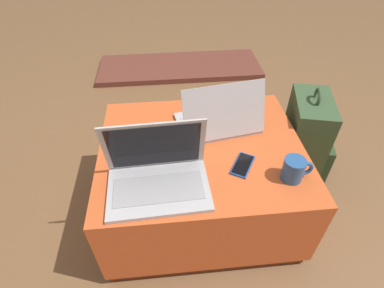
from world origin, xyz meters
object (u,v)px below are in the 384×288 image
(laptop_near, at_px, (157,174))
(laptop_far, at_px, (219,119))
(cell_phone, at_px, (243,165))
(backpack, at_px, (305,141))
(coffee_mug, at_px, (294,169))

(laptop_near, bearing_deg, laptop_far, 45.30)
(laptop_near, height_order, cell_phone, laptop_near)
(laptop_near, bearing_deg, cell_phone, 7.94)
(cell_phone, distance_m, backpack, 0.58)
(cell_phone, relative_size, backpack, 0.26)
(cell_phone, height_order, coffee_mug, coffee_mug)
(coffee_mug, bearing_deg, laptop_far, 124.60)
(laptop_near, relative_size, cell_phone, 2.61)
(laptop_far, height_order, cell_phone, laptop_far)
(coffee_mug, bearing_deg, backpack, 56.91)
(laptop_far, xyz_separation_m, cell_phone, (0.05, -0.25, -0.05))
(laptop_far, bearing_deg, cell_phone, 93.03)
(laptop_far, bearing_deg, coffee_mug, 115.12)
(laptop_near, xyz_separation_m, laptop_far, (0.28, 0.31, -0.00))
(laptop_near, height_order, laptop_far, laptop_near)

